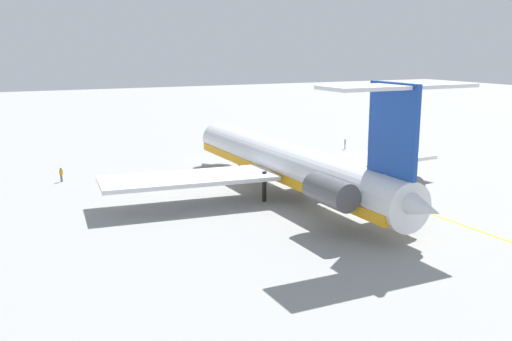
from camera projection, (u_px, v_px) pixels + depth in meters
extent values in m
plane|color=gray|center=(323.00, 183.00, 73.76)|extent=(367.08, 367.08, 0.00)
cylinder|color=silver|center=(287.00, 163.00, 67.15)|extent=(42.84, 4.65, 4.57)
cone|color=silver|center=(217.00, 138.00, 85.94)|extent=(4.77, 4.39, 4.39)
cone|color=silver|center=(411.00, 204.00, 48.27)|extent=(6.67, 3.90, 3.88)
cube|color=orange|center=(287.00, 172.00, 67.36)|extent=(41.89, 4.74, 1.01)
cube|color=silver|center=(188.00, 178.00, 63.06)|extent=(9.06, 19.67, 0.46)
cube|color=silver|center=(364.00, 160.00, 73.24)|extent=(9.12, 19.69, 0.46)
cylinder|color=#515156|center=(330.00, 192.00, 52.55)|extent=(5.72, 2.66, 2.65)
cube|color=silver|center=(338.00, 191.00, 52.89)|extent=(3.43, 1.46, 0.55)
cylinder|color=#515156|center=(394.00, 184.00, 55.72)|extent=(5.72, 2.66, 2.65)
cube|color=silver|center=(388.00, 184.00, 55.37)|extent=(3.43, 1.46, 0.55)
cube|color=#19429E|center=(393.00, 130.00, 49.53)|extent=(6.19, 0.47, 8.09)
cube|color=silver|center=(363.00, 88.00, 46.75)|extent=(4.30, 6.67, 0.32)
cube|color=silver|center=(432.00, 85.00, 49.91)|extent=(4.30, 6.67, 0.32)
cylinder|color=black|center=(240.00, 161.00, 79.07)|extent=(0.50, 0.50, 3.46)
cylinder|color=black|center=(264.00, 187.00, 64.75)|extent=(0.50, 0.50, 3.46)
cylinder|color=black|center=(320.00, 180.00, 67.91)|extent=(0.50, 0.50, 3.46)
cylinder|color=black|center=(345.00, 147.00, 98.39)|extent=(0.10, 0.10, 0.82)
cylinder|color=black|center=(345.00, 147.00, 98.26)|extent=(0.10, 0.10, 0.82)
cylinder|color=gray|center=(345.00, 143.00, 98.17)|extent=(0.28, 0.28, 0.65)
sphere|color=#8C6647|center=(345.00, 140.00, 98.08)|extent=(0.26, 0.26, 0.26)
cylinder|color=gray|center=(345.00, 142.00, 98.34)|extent=(0.08, 0.08, 0.55)
cylinder|color=gray|center=(345.00, 142.00, 97.99)|extent=(0.08, 0.08, 0.55)
cylinder|color=black|center=(61.00, 179.00, 74.49)|extent=(0.11, 0.11, 0.87)
cylinder|color=black|center=(62.00, 178.00, 74.59)|extent=(0.11, 0.11, 0.87)
cylinder|color=orange|center=(61.00, 173.00, 74.37)|extent=(0.29, 0.29, 0.69)
sphere|color=brown|center=(61.00, 169.00, 74.27)|extent=(0.27, 0.27, 0.27)
cylinder|color=orange|center=(60.00, 172.00, 74.24)|extent=(0.08, 0.08, 0.59)
cylinder|color=orange|center=(62.00, 172.00, 74.49)|extent=(0.08, 0.08, 0.59)
cube|color=gold|center=(353.00, 187.00, 72.04)|extent=(78.91, 1.60, 0.01)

